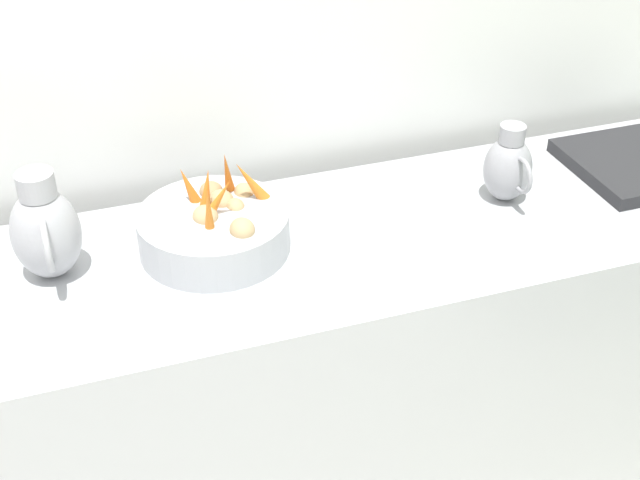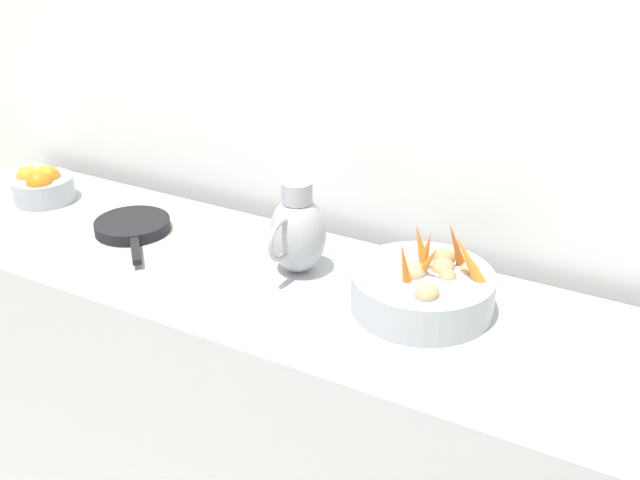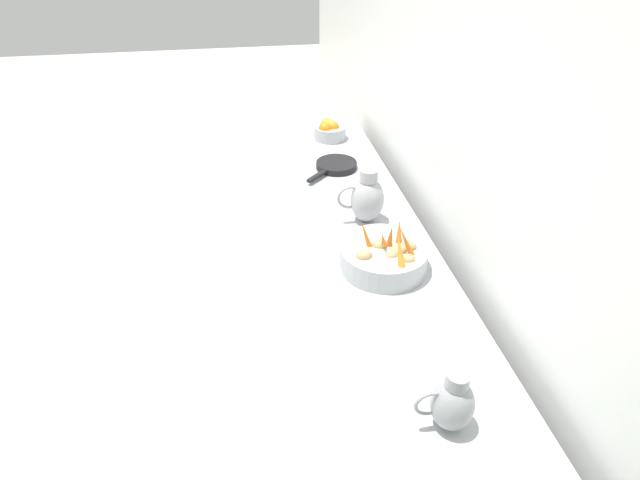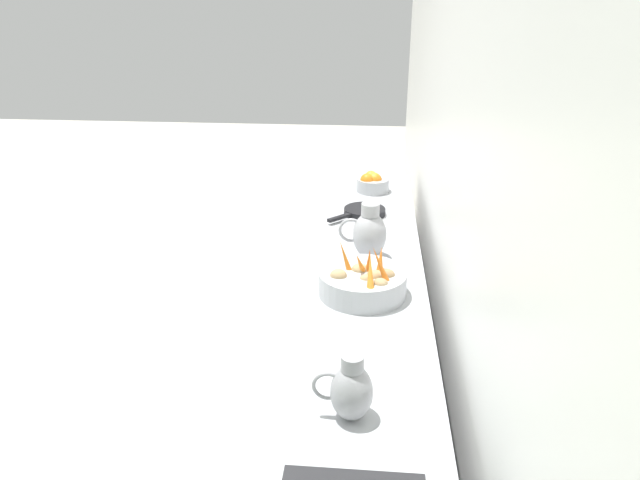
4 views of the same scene
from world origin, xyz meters
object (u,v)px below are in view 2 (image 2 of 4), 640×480
Objects in this scene: vegetable_colander at (424,288)px; skillet_on_counter at (133,226)px; orange_bowl at (43,185)px; metal_pitcher_tall at (297,232)px.

vegetable_colander is 0.91m from skillet_on_counter.
metal_pitcher_tall reaches higher than orange_bowl.
orange_bowl is 0.41m from skillet_on_counter.
skillet_on_counter is (0.04, 0.41, -0.04)m from orange_bowl.
metal_pitcher_tall is 0.85× the size of skillet_on_counter.
metal_pitcher_tall is (-0.02, -0.36, 0.06)m from vegetable_colander.
vegetable_colander is 1.32m from orange_bowl.
skillet_on_counter is at bearing -86.69° from metal_pitcher_tall.
vegetable_colander is at bearing 88.89° from orange_bowl.
skillet_on_counter is at bearing 84.37° from orange_bowl.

